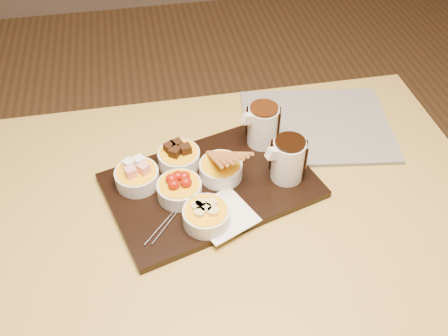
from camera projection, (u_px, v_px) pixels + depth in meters
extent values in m
cube|color=#BD9B46|center=(226.00, 206.00, 1.14)|extent=(1.20, 0.80, 0.04)
cylinder|color=#BD9B46|center=(38.00, 229.00, 1.57)|extent=(0.06, 0.06, 0.71)
cylinder|color=#BD9B46|center=(361.00, 183.00, 1.72)|extent=(0.06, 0.06, 0.71)
cube|color=black|center=(211.00, 185.00, 1.15)|extent=(0.53, 0.42, 0.02)
cube|color=white|center=(223.00, 215.00, 1.07)|extent=(0.16, 0.16, 0.00)
cylinder|color=silver|center=(137.00, 177.00, 1.13)|extent=(0.10, 0.10, 0.04)
cylinder|color=silver|center=(179.00, 158.00, 1.18)|extent=(0.10, 0.10, 0.04)
cylinder|color=silver|center=(180.00, 190.00, 1.10)|extent=(0.10, 0.10, 0.04)
cylinder|color=silver|center=(221.00, 170.00, 1.15)|extent=(0.10, 0.10, 0.04)
cylinder|color=silver|center=(206.00, 216.00, 1.05)|extent=(0.10, 0.10, 0.04)
cylinder|color=silver|center=(288.00, 160.00, 1.12)|extent=(0.09, 0.09, 0.10)
cylinder|color=silver|center=(263.00, 126.00, 1.21)|extent=(0.09, 0.09, 0.10)
cube|color=beige|center=(317.00, 125.00, 1.31)|extent=(0.42, 0.36, 0.01)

